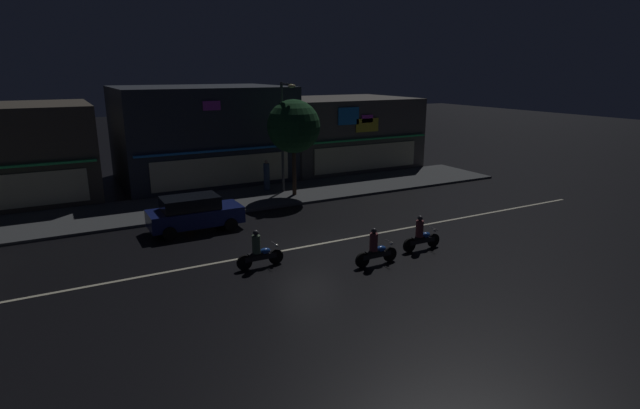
% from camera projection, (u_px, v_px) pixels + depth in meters
% --- Properties ---
extents(ground_plane, '(140.00, 140.00, 0.00)m').
position_uv_depth(ground_plane, '(308.00, 246.00, 21.50)').
color(ground_plane, black).
extents(lane_divider_stripe, '(33.64, 0.16, 0.01)m').
position_uv_depth(lane_divider_stripe, '(308.00, 246.00, 21.50)').
color(lane_divider_stripe, beige).
rests_on(lane_divider_stripe, ground).
extents(sidewalk_far, '(35.41, 5.16, 0.14)m').
position_uv_depth(sidewalk_far, '(238.00, 200.00, 28.97)').
color(sidewalk_far, '#424447').
rests_on(sidewalk_far, ground).
extents(storefront_left_block, '(10.61, 8.28, 5.28)m').
position_uv_depth(storefront_left_block, '(338.00, 132.00, 38.82)').
color(storefront_left_block, '#56514C').
rests_on(storefront_left_block, ground).
extents(storefront_center_block, '(10.95, 8.99, 6.30)m').
position_uv_depth(storefront_center_block, '(202.00, 133.00, 34.10)').
color(storefront_center_block, '#2D333D').
rests_on(storefront_center_block, ground).
extents(storefront_right_block, '(7.45, 7.90, 5.48)m').
position_uv_depth(storefront_right_block, '(23.00, 152.00, 28.84)').
color(storefront_right_block, '#4C443A').
rests_on(storefront_right_block, ground).
extents(streetlamp_mid, '(0.44, 1.64, 6.52)m').
position_uv_depth(streetlamp_mid, '(284.00, 128.00, 29.47)').
color(streetlamp_mid, '#47494C').
rests_on(streetlamp_mid, sidewalk_far).
extents(pedestrian_on_sidewalk, '(0.37, 0.37, 1.87)m').
position_uv_depth(pedestrian_on_sidewalk, '(267.00, 176.00, 30.79)').
color(pedestrian_on_sidewalk, '#334766').
rests_on(pedestrian_on_sidewalk, sidewalk_far).
extents(street_tree, '(3.09, 3.09, 5.60)m').
position_uv_depth(street_tree, '(294.00, 127.00, 28.81)').
color(street_tree, '#473323').
rests_on(street_tree, sidewalk_far).
extents(parked_car_near_kerb, '(4.30, 1.98, 1.67)m').
position_uv_depth(parked_car_near_kerb, '(194.00, 213.00, 23.42)').
color(parked_car_near_kerb, navy).
rests_on(parked_car_near_kerb, ground).
extents(motorcycle_lead, '(1.90, 0.60, 1.52)m').
position_uv_depth(motorcycle_lead, '(259.00, 252.00, 19.07)').
color(motorcycle_lead, black).
rests_on(motorcycle_lead, ground).
extents(motorcycle_following, '(1.90, 0.60, 1.52)m').
position_uv_depth(motorcycle_following, '(376.00, 249.00, 19.31)').
color(motorcycle_following, black).
rests_on(motorcycle_following, ground).
extents(motorcycle_opposite_lane, '(1.90, 0.60, 1.52)m').
position_uv_depth(motorcycle_opposite_lane, '(421.00, 236.00, 20.93)').
color(motorcycle_opposite_lane, black).
rests_on(motorcycle_opposite_lane, ground).
extents(traffic_cone, '(0.36, 0.36, 0.55)m').
position_uv_depth(traffic_cone, '(188.00, 218.00, 24.66)').
color(traffic_cone, orange).
rests_on(traffic_cone, ground).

